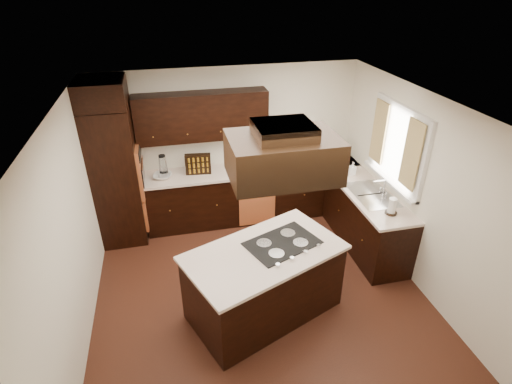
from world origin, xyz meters
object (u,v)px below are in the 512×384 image
island (264,283)px  range_hood (283,157)px  oven_column (117,176)px  spice_rack (198,164)px

island → range_hood: size_ratio=1.66×
island → range_hood: bearing=-73.8°
oven_column → range_hood: 3.13m
range_hood → spice_rack: 2.66m
oven_column → range_hood: size_ratio=2.02×
oven_column → island: (1.74, -2.09, -0.62)m
island → oven_column: bearing=107.9°
oven_column → island: size_ratio=1.22×
oven_column → island: 2.79m
island → spice_rack: spice_rack is taller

